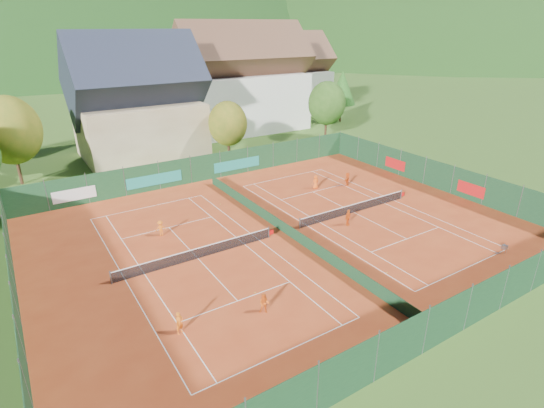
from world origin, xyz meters
The scene contains 31 objects.
ground centered at (0.00, 0.00, -0.02)m, with size 600.00×600.00×0.00m, color #30551A.
clay_pad centered at (0.00, 0.00, 0.01)m, with size 40.00×32.00×0.01m, color #AB3B19.
court_markings_left centered at (-8.00, 0.00, 0.01)m, with size 11.03×23.83×0.00m.
court_markings_right centered at (8.00, 0.00, 0.01)m, with size 11.03×23.83×0.00m.
tennis_net_left centered at (-7.85, 0.00, 0.51)m, with size 13.30×0.10×1.02m.
tennis_net_right centered at (8.15, 0.00, 0.51)m, with size 13.30×0.10×1.02m.
court_divider centered at (0.00, 0.00, 0.50)m, with size 0.03×28.80×1.00m.
fence_north centered at (-0.46, 15.99, 1.47)m, with size 40.00×0.10×3.00m.
fence_south centered at (0.00, -16.00, 1.50)m, with size 40.00×0.04×3.00m.
fence_west centered at (-20.00, 0.00, 1.50)m, with size 0.04×32.00×3.00m.
fence_east centered at (20.00, 0.05, 1.48)m, with size 0.09×32.00×3.00m.
chalet centered at (-3.00, 30.00, 6.62)m, with size 16.20×12.00×16.00m.
hotel_block_a centered at (16.00, 36.00, 7.38)m, with size 21.60×11.00×17.25m.
hotel_block_b centered at (30.00, 44.00, 6.62)m, with size 17.28×10.00×15.50m.
tree_west_mid centered at (-18.00, 26.00, 6.07)m, with size 6.44×6.44×9.78m.
tree_center centered at (6.00, 22.00, 4.72)m, with size 5.01×5.01×7.60m.
tree_east_front centered at (24.00, 24.00, 5.39)m, with size 5.72×5.72×8.69m.
tree_east_mid centered at (34.00, 32.00, 6.06)m, with size 5.04×5.04×9.00m.
tree_east_back centered at (26.00, 40.00, 6.74)m, with size 7.15×7.15×10.86m.
mountain_backdrop centered at (28.54, 233.48, -39.64)m, with size 820.00×530.00×242.00m.
ball_hopper centered at (12.49, -12.09, 0.56)m, with size 0.34×0.34×0.80m.
loose_ball_0 centered at (-6.58, -6.22, 0.03)m, with size 0.07×0.07×0.07m, color #CCD833.
loose_ball_1 centered at (2.69, -9.21, 0.03)m, with size 0.07×0.07×0.07m, color #CCD833.
loose_ball_2 centered at (2.45, 5.12, 0.03)m, with size 0.07×0.07×0.07m, color #CCD833.
loose_ball_3 centered at (-1.87, 8.66, 0.03)m, with size 0.07×0.07×0.07m, color #CCD833.
player_left_near centered at (-12.27, -7.33, 0.72)m, with size 0.52×0.34×1.43m, color orange.
player_left_mid centered at (-7.16, -8.34, 0.67)m, with size 0.66×0.51×1.35m, color orange.
player_left_far centered at (-9.07, 5.24, 0.69)m, with size 0.90×0.52×1.39m, color orange.
player_right_near centered at (5.61, -1.73, 0.75)m, with size 0.88×0.37×1.51m, color #E05913.
player_right_far_a centered at (8.86, 7.09, 0.75)m, with size 0.74×0.48×1.51m, color #F15C15.
player_right_far_b centered at (12.34, 5.89, 0.77)m, with size 1.42×0.45×1.54m, color #DE4F13.
Camera 1 is at (-18.38, -26.81, 16.51)m, focal length 28.00 mm.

